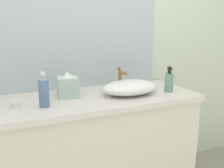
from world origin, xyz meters
TOP-DOWN VIEW (x-y plane):
  - bathroom_wall_rear at (0.00, 0.73)m, footprint 6.00×0.06m
  - vanity_counter at (-0.04, 0.40)m, footprint 1.43×0.57m
  - wall_mirror_panel at (-0.04, 0.69)m, footprint 1.27×0.01m
  - sink_basin at (0.21, 0.36)m, footprint 0.41×0.27m
  - faucet at (0.21, 0.51)m, footprint 0.03×0.13m
  - soap_dispenser at (0.50, 0.31)m, footprint 0.06×0.06m
  - perfume_bottle at (-0.38, 0.31)m, footprint 0.06×0.06m
  - tissue_box at (-0.20, 0.47)m, footprint 0.15×0.15m
  - candle_jar at (-0.55, 0.37)m, footprint 0.06×0.06m

SIDE VIEW (x-z plane):
  - vanity_counter at x=-0.04m, z-range 0.00..0.85m
  - candle_jar at x=-0.55m, z-range 0.85..0.88m
  - sink_basin at x=0.21m, z-range 0.85..0.95m
  - tissue_box at x=-0.20m, z-range 0.84..1.01m
  - soap_dispenser at x=0.50m, z-range 0.83..1.02m
  - perfume_bottle at x=-0.38m, z-range 0.83..1.05m
  - faucet at x=0.21m, z-range 0.87..1.04m
  - bathroom_wall_rear at x=0.00m, z-range 0.00..2.60m
  - wall_mirror_panel at x=-0.04m, z-range 0.85..2.00m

